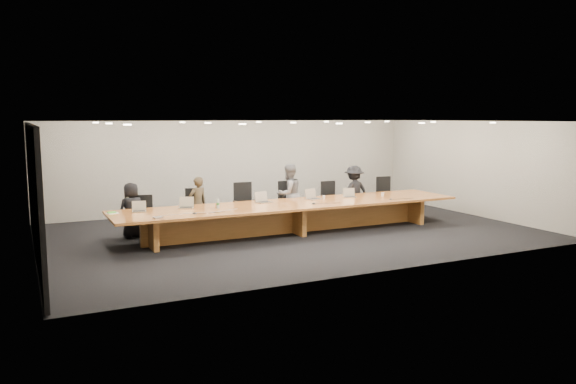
% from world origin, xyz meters
% --- Properties ---
extents(ground, '(12.00, 12.00, 0.00)m').
position_xyz_m(ground, '(0.00, 0.00, 0.00)').
color(ground, black).
rests_on(ground, ground).
extents(back_wall, '(12.00, 0.02, 2.80)m').
position_xyz_m(back_wall, '(0.00, 4.00, 1.40)').
color(back_wall, silver).
rests_on(back_wall, ground).
extents(left_wall_panel, '(0.08, 7.84, 2.74)m').
position_xyz_m(left_wall_panel, '(-5.94, 0.00, 1.37)').
color(left_wall_panel, black).
rests_on(left_wall_panel, ground).
extents(conference_table, '(9.00, 1.80, 0.75)m').
position_xyz_m(conference_table, '(0.00, 0.00, 0.52)').
color(conference_table, '#945120').
rests_on(conference_table, ground).
extents(chair_far_left, '(0.64, 0.64, 1.02)m').
position_xyz_m(chair_far_left, '(-3.49, 1.24, 0.51)').
color(chair_far_left, black).
rests_on(chair_far_left, ground).
extents(chair_left, '(0.69, 0.69, 1.11)m').
position_xyz_m(chair_left, '(-2.19, 1.27, 0.55)').
color(chair_left, black).
rests_on(chair_left, ground).
extents(chair_mid_left, '(0.63, 0.63, 1.19)m').
position_xyz_m(chair_mid_left, '(-0.78, 1.28, 0.60)').
color(chair_mid_left, black).
rests_on(chair_mid_left, ground).
extents(chair_mid_right, '(0.64, 0.64, 1.17)m').
position_xyz_m(chair_mid_right, '(0.56, 1.30, 0.58)').
color(chair_mid_right, black).
rests_on(chair_mid_right, ground).
extents(chair_right, '(0.56, 0.56, 1.09)m').
position_xyz_m(chair_right, '(1.90, 1.33, 0.54)').
color(chair_right, black).
rests_on(chair_right, ground).
extents(chair_far_right, '(0.62, 0.62, 1.13)m').
position_xyz_m(chair_far_right, '(3.84, 1.33, 0.57)').
color(chair_far_right, black).
rests_on(chair_far_right, ground).
extents(person_a, '(0.73, 0.56, 1.34)m').
position_xyz_m(person_a, '(-3.78, 1.17, 0.67)').
color(person_a, black).
rests_on(person_a, ground).
extents(person_b, '(0.59, 0.46, 1.41)m').
position_xyz_m(person_b, '(-2.11, 1.23, 0.70)').
color(person_b, '#342B1C').
rests_on(person_b, ground).
extents(person_c, '(0.93, 0.80, 1.64)m').
position_xyz_m(person_c, '(0.43, 1.15, 0.82)').
color(person_c, '#5F5F62').
rests_on(person_c, ground).
extents(person_d, '(1.03, 0.66, 1.51)m').
position_xyz_m(person_d, '(2.54, 1.15, 0.76)').
color(person_d, black).
rests_on(person_d, ground).
extents(laptop_a, '(0.35, 0.29, 0.25)m').
position_xyz_m(laptop_a, '(-3.76, 0.39, 0.87)').
color(laptop_a, tan).
rests_on(laptop_a, conference_table).
extents(laptop_b, '(0.41, 0.36, 0.27)m').
position_xyz_m(laptop_b, '(-2.65, 0.42, 0.89)').
color(laptop_b, '#B6A78B').
rests_on(laptop_b, conference_table).
extents(laptop_c, '(0.41, 0.33, 0.29)m').
position_xyz_m(laptop_c, '(-0.62, 0.41, 0.89)').
color(laptop_c, tan).
rests_on(laptop_c, conference_table).
extents(laptop_d, '(0.42, 0.35, 0.29)m').
position_xyz_m(laptop_d, '(0.79, 0.36, 0.89)').
color(laptop_d, '#C4AE95').
rests_on(laptop_d, conference_table).
extents(laptop_e, '(0.38, 0.32, 0.25)m').
position_xyz_m(laptop_e, '(1.85, 0.27, 0.88)').
color(laptop_e, tan).
rests_on(laptop_e, conference_table).
extents(water_bottle, '(0.07, 0.07, 0.22)m').
position_xyz_m(water_bottle, '(-1.97, 0.07, 0.86)').
color(water_bottle, '#B0C1BC').
rests_on(water_bottle, conference_table).
extents(amber_mug, '(0.09, 0.09, 0.09)m').
position_xyz_m(amber_mug, '(-1.97, 0.13, 0.80)').
color(amber_mug, brown).
rests_on(amber_mug, conference_table).
extents(paper_cup_near, '(0.09, 0.09, 0.08)m').
position_xyz_m(paper_cup_near, '(1.10, 0.38, 0.79)').
color(paper_cup_near, white).
rests_on(paper_cup_near, conference_table).
extents(paper_cup_far, '(0.11, 0.11, 0.10)m').
position_xyz_m(paper_cup_far, '(2.79, 0.08, 0.80)').
color(paper_cup_far, white).
rests_on(paper_cup_far, conference_table).
extents(notepad, '(0.28, 0.25, 0.01)m').
position_xyz_m(notepad, '(-4.35, 0.39, 0.76)').
color(notepad, silver).
rests_on(notepad, conference_table).
extents(lime_gadget, '(0.20, 0.14, 0.03)m').
position_xyz_m(lime_gadget, '(-4.36, 0.40, 0.78)').
color(lime_gadget, green).
rests_on(lime_gadget, notepad).
extents(av_box, '(0.22, 0.18, 0.03)m').
position_xyz_m(av_box, '(-3.55, -0.63, 0.76)').
color(av_box, '#A5A4A9').
rests_on(av_box, conference_table).
extents(mic_left, '(0.13, 0.13, 0.03)m').
position_xyz_m(mic_left, '(-2.69, -0.44, 0.76)').
color(mic_left, black).
rests_on(mic_left, conference_table).
extents(mic_center, '(0.15, 0.15, 0.03)m').
position_xyz_m(mic_center, '(0.40, -0.35, 0.77)').
color(mic_center, black).
rests_on(mic_center, conference_table).
extents(mic_right, '(0.12, 0.12, 0.03)m').
position_xyz_m(mic_right, '(2.61, -0.54, 0.76)').
color(mic_right, black).
rests_on(mic_right, conference_table).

